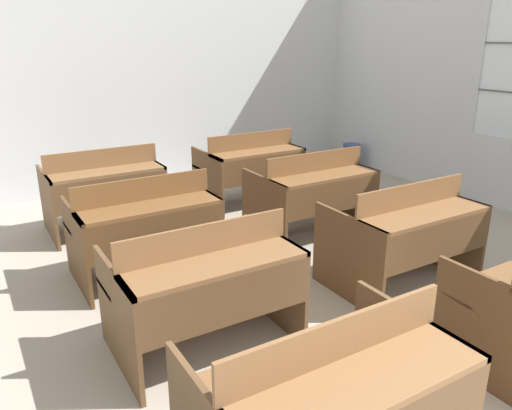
% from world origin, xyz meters
% --- Properties ---
extents(wall_back, '(6.95, 0.06, 3.20)m').
position_xyz_m(wall_back, '(0.00, 6.58, 1.60)').
color(wall_back, silver).
rests_on(wall_back, ground_plane).
extents(bench_front_left, '(1.10, 0.77, 0.84)m').
position_xyz_m(bench_front_left, '(-0.64, 1.63, 0.44)').
color(bench_front_left, brown).
rests_on(bench_front_left, ground_plane).
extents(bench_second_left, '(1.10, 0.77, 0.84)m').
position_xyz_m(bench_second_left, '(-0.65, 2.83, 0.44)').
color(bench_second_left, brown).
rests_on(bench_second_left, ground_plane).
extents(bench_second_right, '(1.10, 0.77, 0.84)m').
position_xyz_m(bench_second_right, '(1.05, 2.80, 0.44)').
color(bench_second_right, brown).
rests_on(bench_second_right, ground_plane).
extents(bench_third_left, '(1.10, 0.77, 0.84)m').
position_xyz_m(bench_third_left, '(-0.63, 4.00, 0.44)').
color(bench_third_left, '#52351D').
rests_on(bench_third_left, ground_plane).
extents(bench_third_right, '(1.10, 0.77, 0.84)m').
position_xyz_m(bench_third_right, '(1.08, 4.01, 0.44)').
color(bench_third_right, brown).
rests_on(bench_third_right, ground_plane).
extents(bench_back_left, '(1.10, 0.77, 0.84)m').
position_xyz_m(bench_back_left, '(-0.63, 5.21, 0.44)').
color(bench_back_left, brown).
rests_on(bench_back_left, ground_plane).
extents(bench_back_right, '(1.10, 0.77, 0.84)m').
position_xyz_m(bench_back_right, '(1.06, 5.20, 0.44)').
color(bench_back_right, brown).
rests_on(bench_back_right, ground_plane).
extents(wastepaper_bin, '(0.26, 0.26, 0.37)m').
position_xyz_m(wastepaper_bin, '(3.18, 5.82, 0.18)').
color(wastepaper_bin, '#33477A').
rests_on(wastepaper_bin, ground_plane).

